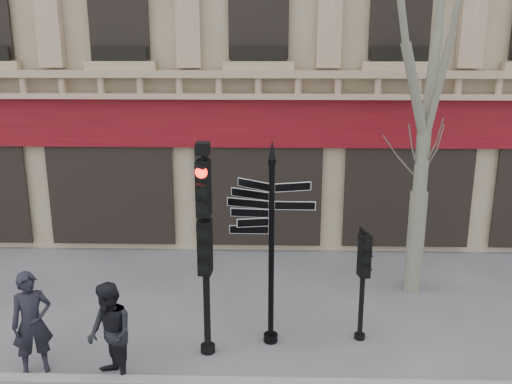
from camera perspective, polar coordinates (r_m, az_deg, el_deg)
ground at (r=11.50m, az=-0.36°, el=-14.94°), size 80.00×80.00×0.00m
kerb at (r=10.28m, az=-0.63°, el=-18.63°), size 80.00×0.25×0.12m
fingerpost at (r=10.48m, az=1.57°, el=-1.83°), size 1.97×1.97×4.03m
traffic_signal_main at (r=10.20m, az=-5.15°, el=-3.28°), size 0.47×0.35×4.04m
traffic_signal_secondary at (r=11.17m, az=10.69°, el=-7.36°), size 0.41×0.33×2.20m
pedestrian_a at (r=10.95m, az=-21.50°, el=-12.12°), size 0.83×0.72×1.90m
pedestrian_b at (r=10.28m, az=-14.40°, el=-13.60°), size 1.08×1.12×1.82m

